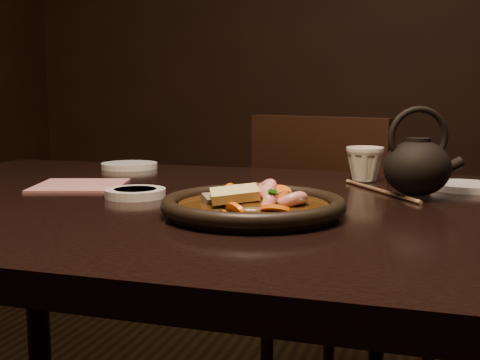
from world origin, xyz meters
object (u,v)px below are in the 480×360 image
(plate, at_px, (253,206))
(tea_cup, at_px, (365,163))
(teapot, at_px, (418,165))
(table, at_px, (261,247))
(chair, at_px, (339,263))

(plate, distance_m, tea_cup, 0.42)
(teapot, bearing_deg, plate, -157.57)
(tea_cup, distance_m, teapot, 0.21)
(table, distance_m, teapot, 0.30)
(table, relative_size, chair, 1.83)
(chair, relative_size, plate, 3.23)
(table, distance_m, plate, 0.15)
(table, bearing_deg, chair, 86.16)
(chair, height_order, teapot, teapot)
(plate, relative_size, teapot, 1.77)
(tea_cup, relative_size, teapot, 0.50)
(chair, distance_m, plate, 0.81)
(plate, xyz_separation_m, tea_cup, (0.12, 0.41, 0.02))
(table, distance_m, chair, 0.67)
(chair, bearing_deg, table, 108.59)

